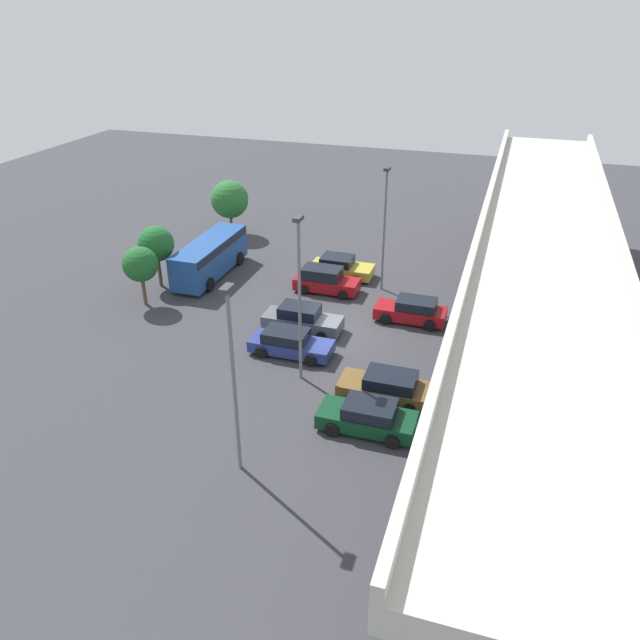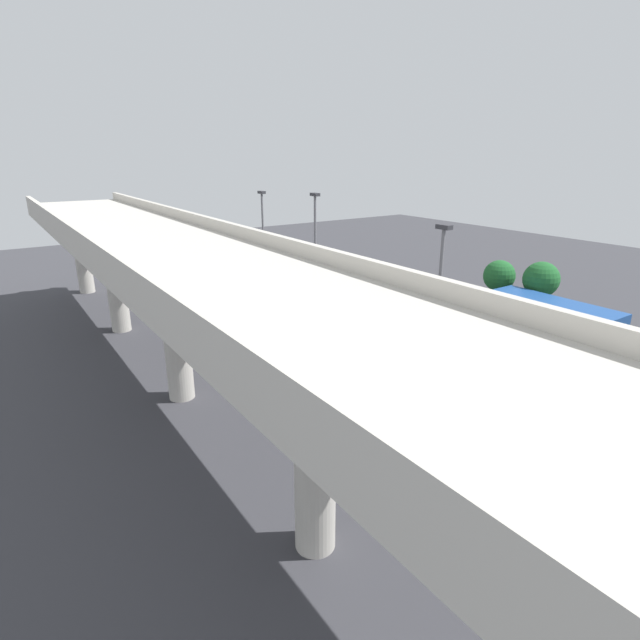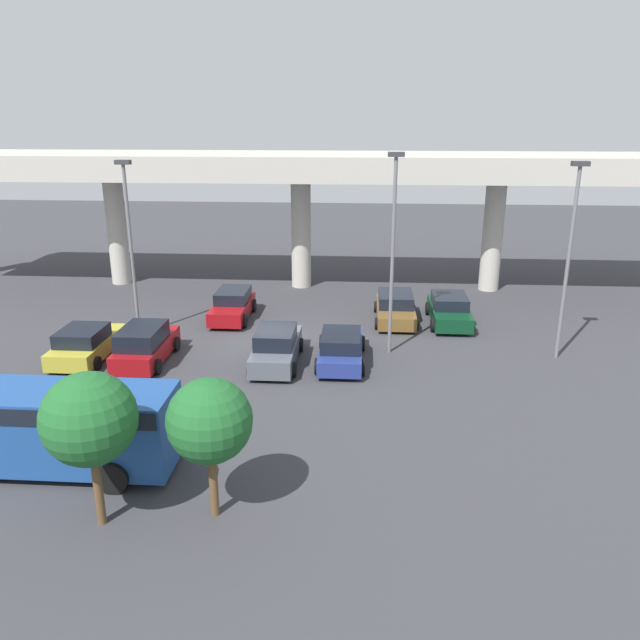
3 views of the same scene
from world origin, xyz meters
The scene contains 15 objects.
ground_plane centered at (0.00, 0.00, 0.00)m, with size 100.65×100.65×0.00m, color #38383D.
highway_overpass centered at (0.00, 11.05, 6.68)m, with size 48.19×6.70×8.20m.
parked_car_0 centered at (-8.39, -1.99, 0.70)m, with size 2.21×4.48×1.50m.
parked_car_1 centered at (-5.59, -2.28, 0.82)m, with size 2.05×4.40×1.71m.
parked_car_2 centered at (-3.03, 4.17, 0.73)m, with size 2.02×4.38×1.53m.
parked_car_3 centered at (0.17, -1.96, 0.75)m, with size 2.04×4.78×1.62m.
parked_car_4 centered at (3.00, -1.69, 0.69)m, with size 2.10×4.70×1.44m.
parked_car_5 centered at (5.66, 4.48, 0.68)m, with size 2.20×4.68×1.44m.
parked_car_6 centered at (8.44, 4.19, 0.72)m, with size 2.15×4.57×1.49m.
shuttle_bus centered at (-5.68, -10.99, 1.58)m, with size 7.99×2.56×2.64m.
lamp_post_near_aisle centered at (-7.17, 1.30, 4.92)m, with size 0.70×0.35×8.46m.
lamp_post_mid_lot centered at (12.68, -0.41, 5.01)m, with size 0.70×0.35×8.62m.
lamp_post_by_overpass centered at (5.17, -0.27, 5.18)m, with size 0.70×0.35×8.95m.
tree_front_centre centered at (-2.97, -13.53, 3.09)m, with size 2.44×2.44×4.33m.
tree_front_right centered at (-0.02, -12.95, 2.84)m, with size 2.28×2.28×4.00m.
Camera 2 is at (-21.96, 17.83, 11.38)m, focal length 28.00 mm.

